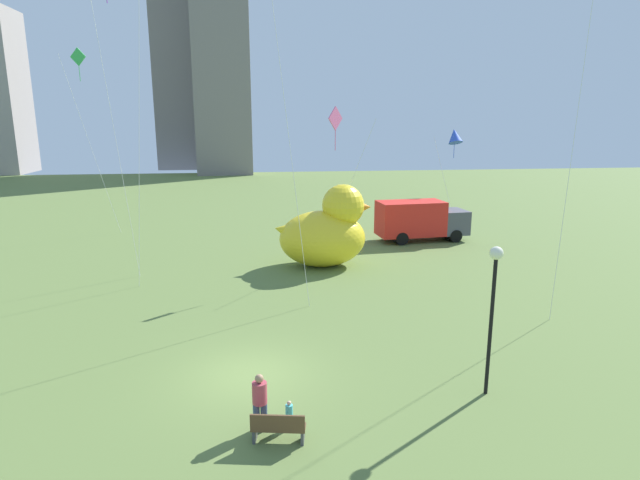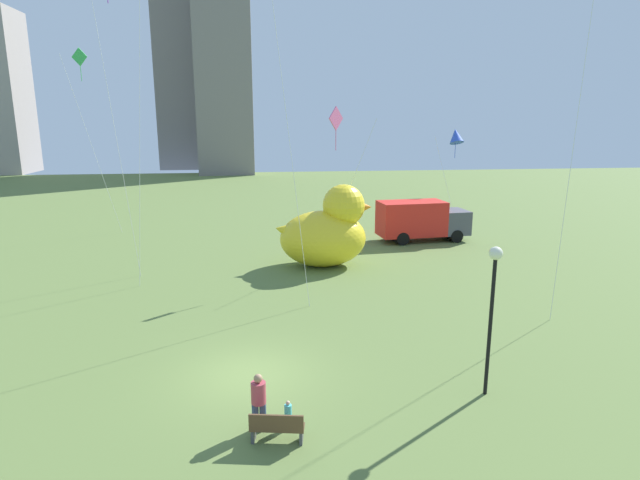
# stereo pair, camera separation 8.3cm
# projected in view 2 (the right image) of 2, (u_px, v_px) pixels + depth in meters

# --- Properties ---
(ground_plane) EXTENTS (140.00, 140.00, 0.00)m
(ground_plane) POSITION_uv_depth(u_px,v_px,m) (249.00, 375.00, 17.70)
(ground_plane) COLOR olive
(park_bench) EXTENTS (1.51, 0.70, 0.90)m
(park_bench) POSITION_uv_depth(u_px,v_px,m) (277.00, 427.00, 13.88)
(park_bench) COLOR brown
(park_bench) RESTS_ON ground
(person_adult) EXTENTS (0.41, 0.41, 1.68)m
(person_adult) POSITION_uv_depth(u_px,v_px,m) (259.00, 399.00, 14.37)
(person_adult) COLOR #38476B
(person_adult) RESTS_ON ground
(person_child) EXTENTS (0.21, 0.21, 0.85)m
(person_child) POSITION_uv_depth(u_px,v_px,m) (288.00, 413.00, 14.54)
(person_child) COLOR silver
(person_child) RESTS_ON ground
(giant_inflatable_duck) EXTENTS (5.81, 3.73, 4.82)m
(giant_inflatable_duck) POSITION_uv_depth(u_px,v_px,m) (327.00, 232.00, 30.47)
(giant_inflatable_duck) COLOR yellow
(giant_inflatable_duck) RESTS_ON ground
(lamppost) EXTENTS (0.41, 0.41, 4.79)m
(lamppost) POSITION_uv_depth(u_px,v_px,m) (493.00, 290.00, 15.72)
(lamppost) COLOR black
(lamppost) RESTS_ON ground
(box_truck) EXTENTS (6.58, 2.87, 2.85)m
(box_truck) POSITION_uv_depth(u_px,v_px,m) (421.00, 221.00, 36.94)
(box_truck) COLOR red
(box_truck) RESTS_ON ground
(city_skyline) EXTENTS (44.66, 17.34, 38.28)m
(city_skyline) POSITION_uv_depth(u_px,v_px,m) (161.00, 62.00, 83.87)
(city_skyline) COLOR #9E938C
(city_skyline) RESTS_ON ground
(kite_pink) EXTENTS (2.87, 2.85, 9.15)m
(kite_pink) POSITION_uv_depth(u_px,v_px,m) (337.00, 125.00, 28.20)
(kite_pink) COLOR silver
(kite_pink) RESTS_ON ground
(kite_green) EXTENTS (2.77, 2.34, 13.49)m
(kite_green) POSITION_uv_depth(u_px,v_px,m) (81.00, 66.00, 37.63)
(kite_green) COLOR silver
(kite_green) RESTS_ON ground
(kite_blue) EXTENTS (2.33, 2.46, 7.91)m
(kite_blue) POSITION_uv_depth(u_px,v_px,m) (456.00, 136.00, 40.45)
(kite_blue) COLOR silver
(kite_blue) RESTS_ON ground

